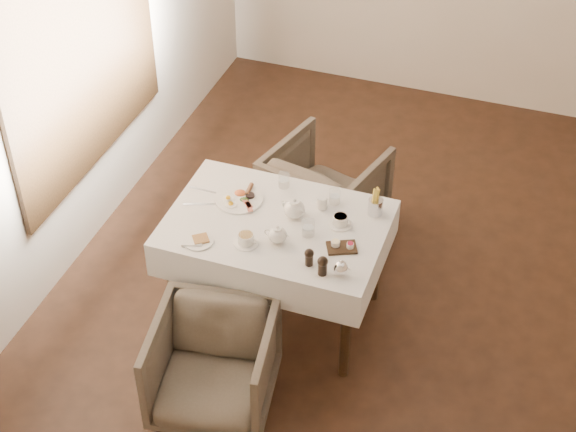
% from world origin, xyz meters
% --- Properties ---
extents(room, '(5.00, 5.00, 5.00)m').
position_xyz_m(room, '(-2.22, 0.00, 1.60)').
color(room, black).
rests_on(room, ground).
extents(table, '(1.28, 0.88, 0.75)m').
position_xyz_m(table, '(-0.78, -0.47, 0.64)').
color(table, black).
rests_on(table, ground).
extents(armchair_near, '(0.75, 0.77, 0.61)m').
position_xyz_m(armchair_near, '(-0.87, -1.25, 0.31)').
color(armchair_near, '#4F463A').
rests_on(armchair_near, ground).
extents(armchair_far, '(0.86, 0.88, 0.65)m').
position_xyz_m(armchair_far, '(-0.76, 0.44, 0.33)').
color(armchair_far, '#4F463A').
rests_on(armchair_far, ground).
extents(breakfast_plate, '(0.29, 0.29, 0.04)m').
position_xyz_m(breakfast_plate, '(-1.06, -0.34, 0.77)').
color(breakfast_plate, white).
rests_on(breakfast_plate, table).
extents(side_plate, '(0.18, 0.17, 0.02)m').
position_xyz_m(side_plate, '(-1.14, -0.78, 0.76)').
color(side_plate, white).
rests_on(side_plate, table).
extents(teapot_centre, '(0.21, 0.18, 0.14)m').
position_xyz_m(teapot_centre, '(-0.69, -0.39, 0.82)').
color(teapot_centre, white).
rests_on(teapot_centre, table).
extents(teapot_front, '(0.15, 0.12, 0.12)m').
position_xyz_m(teapot_front, '(-0.71, -0.63, 0.81)').
color(teapot_front, white).
rests_on(teapot_front, table).
extents(creamer, '(0.08, 0.08, 0.08)m').
position_xyz_m(creamer, '(-0.57, -0.25, 0.80)').
color(creamer, white).
rests_on(creamer, table).
extents(teacup_near, '(0.14, 0.14, 0.07)m').
position_xyz_m(teacup_near, '(-0.87, -0.70, 0.79)').
color(teacup_near, white).
rests_on(teacup_near, table).
extents(teacup_far, '(0.14, 0.14, 0.07)m').
position_xyz_m(teacup_far, '(-0.42, -0.37, 0.79)').
color(teacup_far, white).
rests_on(teacup_far, table).
extents(glass_left, '(0.07, 0.07, 0.10)m').
position_xyz_m(glass_left, '(-0.85, -0.13, 0.80)').
color(glass_left, silver).
rests_on(glass_left, table).
extents(glass_mid, '(0.09, 0.09, 0.10)m').
position_xyz_m(glass_mid, '(-0.57, -0.51, 0.81)').
color(glass_mid, silver).
rests_on(glass_mid, table).
extents(glass_right, '(0.08, 0.08, 0.10)m').
position_xyz_m(glass_right, '(-0.51, -0.18, 0.80)').
color(glass_right, silver).
rests_on(glass_right, table).
extents(condiment_board, '(0.20, 0.17, 0.04)m').
position_xyz_m(condiment_board, '(-0.35, -0.56, 0.77)').
color(condiment_board, black).
rests_on(condiment_board, table).
extents(pepper_mill_left, '(0.06, 0.06, 0.11)m').
position_xyz_m(pepper_mill_left, '(-0.48, -0.75, 0.81)').
color(pepper_mill_left, black).
rests_on(pepper_mill_left, table).
extents(pepper_mill_right, '(0.06, 0.06, 0.12)m').
position_xyz_m(pepper_mill_right, '(-0.39, -0.80, 0.82)').
color(pepper_mill_right, black).
rests_on(pepper_mill_right, table).
extents(silver_pot, '(0.11, 0.10, 0.11)m').
position_xyz_m(silver_pot, '(-0.29, -0.77, 0.81)').
color(silver_pot, white).
rests_on(silver_pot, table).
extents(fries_cup, '(0.09, 0.09, 0.19)m').
position_xyz_m(fries_cup, '(-0.25, -0.20, 0.84)').
color(fries_cup, silver).
rests_on(fries_cup, table).
extents(cutlery_fork, '(0.18, 0.02, 0.00)m').
position_xyz_m(cutlery_fork, '(-1.30, -0.33, 0.76)').
color(cutlery_fork, silver).
rests_on(cutlery_fork, table).
extents(cutlery_knife, '(0.19, 0.08, 0.00)m').
position_xyz_m(cutlery_knife, '(-1.27, -0.46, 0.76)').
color(cutlery_knife, silver).
rests_on(cutlery_knife, table).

